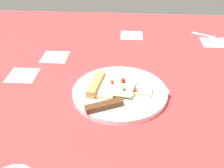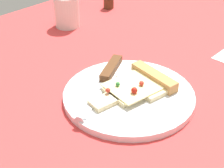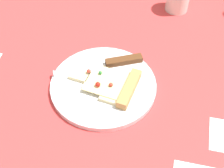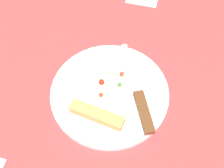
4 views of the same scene
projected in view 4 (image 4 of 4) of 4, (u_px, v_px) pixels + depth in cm
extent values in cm
cube|color=#D13838|center=(76.00, 122.00, 61.76)|extent=(130.01, 130.01, 3.00)
cylinder|color=silver|center=(110.00, 93.00, 63.12)|extent=(27.16, 27.16, 1.44)
cube|color=beige|center=(103.00, 105.00, 60.15)|extent=(7.60, 11.78, 1.00)
cube|color=beige|center=(112.00, 85.00, 62.80)|extent=(6.63, 7.97, 1.00)
cube|color=beige|center=(120.00, 68.00, 65.21)|extent=(5.69, 4.35, 1.00)
cube|color=#F2E099|center=(108.00, 92.00, 61.04)|extent=(11.28, 10.61, 0.30)
cube|color=tan|center=(97.00, 115.00, 58.19)|extent=(4.39, 12.26, 2.20)
sphere|color=red|center=(101.00, 95.00, 59.95)|extent=(1.03, 1.03, 1.03)
sphere|color=red|center=(122.00, 74.00, 62.90)|extent=(0.99, 0.99, 0.99)
sphere|color=#2D7A38|center=(120.00, 85.00, 61.36)|extent=(0.91, 0.91, 0.91)
sphere|color=#B21E14|center=(101.00, 82.00, 61.52)|extent=(1.30, 1.30, 1.30)
cube|color=silver|center=(130.00, 69.00, 65.58)|extent=(11.68, 6.99, 0.30)
cone|color=silver|center=(125.00, 50.00, 68.65)|extent=(2.67, 2.67, 2.00)
cube|color=#593319|center=(144.00, 112.00, 58.88)|extent=(9.97, 6.31, 1.60)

